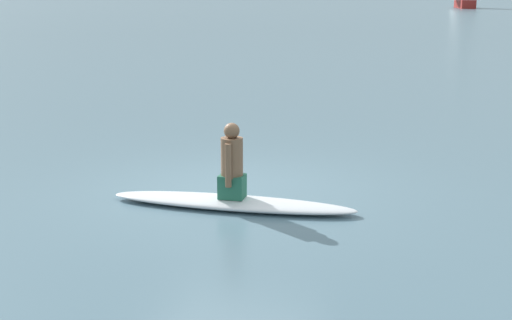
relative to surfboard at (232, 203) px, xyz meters
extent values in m
plane|color=slate|center=(0.40, -0.79, -0.07)|extent=(400.00, 400.00, 0.00)
ellipsoid|color=white|center=(0.00, 0.00, 0.00)|extent=(3.42, 1.10, 0.14)
cube|color=#26664C|center=(0.00, 0.00, 0.23)|extent=(0.37, 0.32, 0.31)
cylinder|color=brown|center=(0.00, 0.00, 0.62)|extent=(0.33, 0.33, 0.52)
sphere|color=brown|center=(0.00, 0.00, 0.98)|extent=(0.21, 0.21, 0.21)
cylinder|color=brown|center=(-0.02, 0.18, 0.56)|extent=(0.09, 0.09, 0.58)
cylinder|color=brown|center=(0.02, -0.18, 0.56)|extent=(0.09, 0.09, 0.58)
cube|color=maroon|center=(6.21, -77.53, 0.38)|extent=(2.92, 5.25, 0.90)
camera|label=1|loc=(-3.89, 8.76, 2.90)|focal=52.34mm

